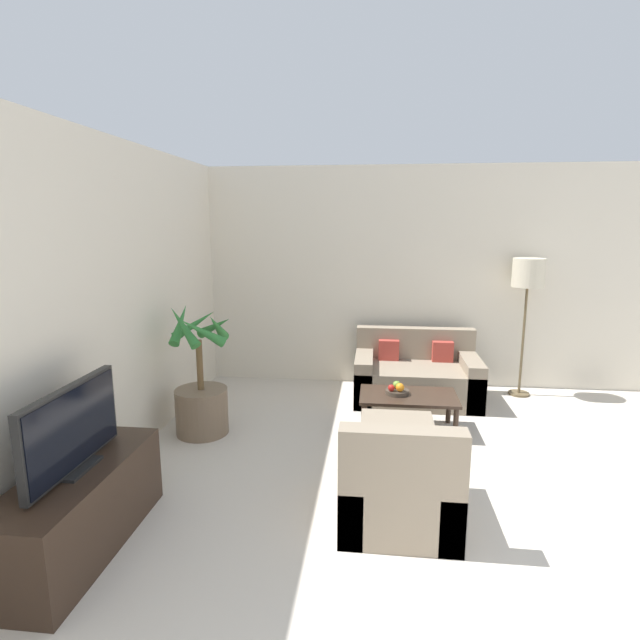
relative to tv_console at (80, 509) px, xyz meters
The scene contains 14 objects.
wall_back 4.83m from the tv_console, 49.68° to the left, with size 8.26×0.06×2.70m.
wall_left 1.32m from the tv_console, 114.57° to the left, with size 0.06×7.35×2.70m.
tv_console is the anchor object (origin of this frame).
television 0.53m from the tv_console, ahead, with size 0.18×0.92×0.53m.
potted_palm 1.80m from the tv_console, 85.14° to the left, with size 0.65×0.66×1.29m.
sofa_loveseat 3.77m from the tv_console, 52.58° to the left, with size 1.40×0.87×0.78m.
floor_lamp 4.95m from the tv_console, 42.83° to the left, with size 0.36×0.36×1.62m.
coffee_table 2.99m from the tv_console, 44.05° to the left, with size 0.94×0.56×0.37m.
fruit_bowl 2.92m from the tv_console, 45.69° to the left, with size 0.23×0.23×0.04m.
apple_red 2.85m from the tv_console, 45.92° to the left, with size 0.07×0.07×0.07m.
apple_green 2.95m from the tv_console, 46.31° to the left, with size 0.08×0.08×0.08m.
orange_fruit 2.91m from the tv_console, 44.72° to the left, with size 0.08×0.08×0.08m.
armchair 2.06m from the tv_console, 15.14° to the left, with size 0.78×0.87×0.80m.
ottoman 2.45m from the tv_console, 34.85° to the left, with size 0.62×0.56×0.36m.
Camera 1 is at (-1.24, -0.45, 2.03)m, focal length 28.00 mm.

